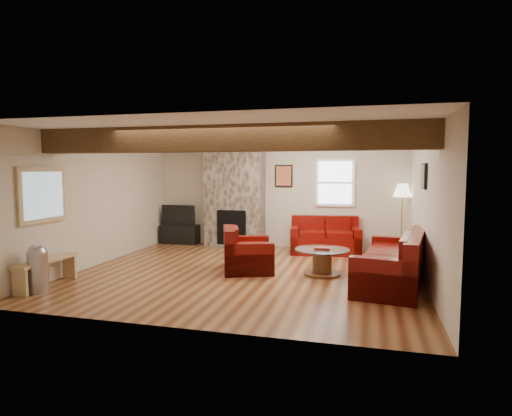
{
  "coord_description": "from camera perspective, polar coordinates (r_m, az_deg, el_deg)",
  "views": [
    {
      "loc": [
        2.09,
        -7.24,
        1.87
      ],
      "look_at": [
        0.08,
        0.4,
        1.14
      ],
      "focal_mm": 30.0,
      "sensor_mm": 36.0,
      "label": 1
    }
  ],
  "objects": [
    {
      "name": "room",
      "position": [
        7.56,
        -1.37,
        0.55
      ],
      "size": [
        8.0,
        8.0,
        8.0
      ],
      "color": "#5D3118",
      "rests_on": "ground"
    },
    {
      "name": "oak_beam",
      "position": [
        6.36,
        -4.55,
        9.2
      ],
      "size": [
        6.0,
        0.36,
        0.38
      ],
      "primitive_type": "cube",
      "color": "black",
      "rests_on": "room"
    },
    {
      "name": "chimney_breast",
      "position": [
        10.23,
        -2.88,
        1.61
      ],
      "size": [
        1.4,
        0.67,
        2.5
      ],
      "color": "#352F29",
      "rests_on": "floor"
    },
    {
      "name": "back_window",
      "position": [
        9.98,
        10.49,
        3.34
      ],
      "size": [
        0.9,
        0.08,
        1.1
      ],
      "primitive_type": null,
      "color": "white",
      "rests_on": "room"
    },
    {
      "name": "hatch_window",
      "position": [
        7.66,
        -26.58,
        1.56
      ],
      "size": [
        0.08,
        1.0,
        0.9
      ],
      "primitive_type": null,
      "color": "tan",
      "rests_on": "room"
    },
    {
      "name": "ceiling_dome",
      "position": [
        8.25,
        6.48,
        9.19
      ],
      "size": [
        0.4,
        0.4,
        0.18
      ],
      "primitive_type": null,
      "color": "#F3E7CE",
      "rests_on": "room"
    },
    {
      "name": "artwork_back",
      "position": [
        10.14,
        3.71,
        4.29
      ],
      "size": [
        0.42,
        0.06,
        0.52
      ],
      "primitive_type": null,
      "color": "black",
      "rests_on": "room"
    },
    {
      "name": "artwork_right",
      "position": [
        7.59,
        21.37,
        3.99
      ],
      "size": [
        0.06,
        0.55,
        0.42
      ],
      "primitive_type": null,
      "color": "black",
      "rests_on": "room"
    },
    {
      "name": "sofa_three",
      "position": [
        7.27,
        17.62,
        -6.43
      ],
      "size": [
        1.28,
        2.34,
        0.86
      ],
      "primitive_type": null,
      "rotation": [
        0.0,
        0.0,
        -1.73
      ],
      "color": "#480A05",
      "rests_on": "floor"
    },
    {
      "name": "loveseat",
      "position": [
        9.62,
        9.21,
        -3.58
      ],
      "size": [
        1.62,
        1.07,
        0.8
      ],
      "primitive_type": null,
      "rotation": [
        0.0,
        0.0,
        0.14
      ],
      "color": "#480A05",
      "rests_on": "floor"
    },
    {
      "name": "armchair_red",
      "position": [
        7.86,
        -1.11,
        -5.52
      ],
      "size": [
        1.15,
        1.23,
        0.8
      ],
      "primitive_type": null,
      "rotation": [
        0.0,
        0.0,
        1.92
      ],
      "color": "#480A05",
      "rests_on": "floor"
    },
    {
      "name": "coffee_table",
      "position": [
        7.67,
        8.82,
        -7.13
      ],
      "size": [
        0.95,
        0.95,
        0.5
      ],
      "color": "#4A2B18",
      "rests_on": "floor"
    },
    {
      "name": "tv_cabinet",
      "position": [
        10.9,
        -10.09,
        -3.44
      ],
      "size": [
        0.95,
        0.38,
        0.47
      ],
      "primitive_type": "cube",
      "color": "black",
      "rests_on": "floor"
    },
    {
      "name": "television",
      "position": [
        10.83,
        -10.13,
        -0.9
      ],
      "size": [
        0.87,
        0.11,
        0.5
      ],
      "primitive_type": "imported",
      "color": "black",
      "rests_on": "tv_cabinet"
    },
    {
      "name": "floor_lamp",
      "position": [
        9.65,
        18.94,
        1.74
      ],
      "size": [
        0.4,
        0.4,
        1.55
      ],
      "color": "tan",
      "rests_on": "floor"
    },
    {
      "name": "pine_bench",
      "position": [
        7.63,
        -26.16,
        -7.77
      ],
      "size": [
        0.27,
        1.18,
        0.44
      ],
      "primitive_type": null,
      "color": "tan",
      "rests_on": "floor"
    },
    {
      "name": "pedal_bin",
      "position": [
        7.3,
        -27.1,
        -7.18
      ],
      "size": [
        0.37,
        0.37,
        0.74
      ],
      "primitive_type": null,
      "rotation": [
        0.0,
        0.0,
        -0.29
      ],
      "color": "#A5A5AA",
      "rests_on": "floor"
    },
    {
      "name": "coal_bucket",
      "position": [
        9.91,
        -1.17,
        -4.68
      ],
      "size": [
        0.34,
        0.34,
        0.32
      ],
      "primitive_type": null,
      "color": "slate",
      "rests_on": "floor"
    }
  ]
}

